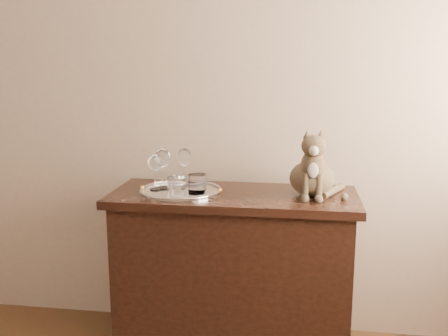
# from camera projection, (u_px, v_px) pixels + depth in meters

# --- Properties ---
(wall_back) EXTENTS (4.00, 0.10, 2.70)m
(wall_back) POSITION_uv_depth(u_px,v_px,m) (132.00, 87.00, 2.72)
(wall_back) COLOR tan
(wall_back) RESTS_ON ground
(sideboard) EXTENTS (1.20, 0.50, 0.85)m
(sideboard) POSITION_uv_depth(u_px,v_px,m) (233.00, 275.00, 2.51)
(sideboard) COLOR black
(sideboard) RESTS_ON ground
(tray) EXTENTS (0.40, 0.40, 0.01)m
(tray) POSITION_uv_depth(u_px,v_px,m) (181.00, 191.00, 2.45)
(tray) COLOR silver
(tray) RESTS_ON sideboard
(wine_glass_a) EXTENTS (0.08, 0.08, 0.21)m
(wine_glass_a) POSITION_uv_depth(u_px,v_px,m) (163.00, 168.00, 2.48)
(wine_glass_a) COLOR silver
(wine_glass_a) RESTS_ON tray
(wine_glass_b) EXTENTS (0.07, 0.07, 0.19)m
(wine_glass_b) POSITION_uv_depth(u_px,v_px,m) (184.00, 167.00, 2.54)
(wine_glass_b) COLOR white
(wine_glass_b) RESTS_ON tray
(wine_glass_c) EXTENTS (0.07, 0.07, 0.18)m
(wine_glass_c) POSITION_uv_depth(u_px,v_px,m) (155.00, 172.00, 2.45)
(wine_glass_c) COLOR white
(wine_glass_c) RESTS_ON tray
(tumbler_a) EXTENTS (0.08, 0.08, 0.09)m
(tumbler_a) POSITION_uv_depth(u_px,v_px,m) (197.00, 184.00, 2.39)
(tumbler_a) COLOR white
(tumbler_a) RESTS_ON tray
(tumbler_b) EXTENTS (0.09, 0.09, 0.10)m
(tumbler_b) POSITION_uv_depth(u_px,v_px,m) (177.00, 187.00, 2.32)
(tumbler_b) COLOR silver
(tumbler_b) RESTS_ON tray
(tumbler_c) EXTENTS (0.07, 0.07, 0.08)m
(tumbler_c) POSITION_uv_depth(u_px,v_px,m) (199.00, 182.00, 2.46)
(tumbler_c) COLOR white
(tumbler_c) RESTS_ON tray
(cat) EXTENTS (0.33, 0.31, 0.33)m
(cat) POSITION_uv_depth(u_px,v_px,m) (313.00, 161.00, 2.37)
(cat) COLOR brown
(cat) RESTS_ON sideboard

